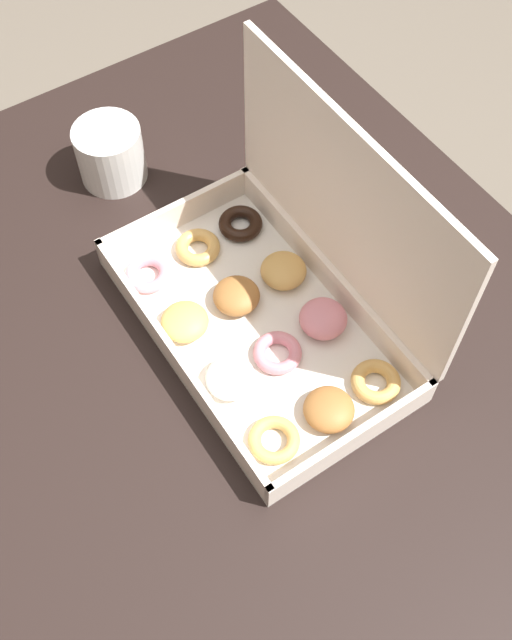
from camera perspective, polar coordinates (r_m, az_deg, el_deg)
ground_plane at (r=1.62m, az=-0.54°, el=-15.39°), size 8.00×8.00×0.00m
dining_table at (r=1.01m, az=-0.84°, el=-4.65°), size 1.05×0.80×0.77m
donut_box at (r=0.87m, az=1.84°, el=2.08°), size 0.38×0.23×0.27m
coffee_mug at (r=1.05m, az=-11.05°, el=12.39°), size 0.09×0.09×0.08m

